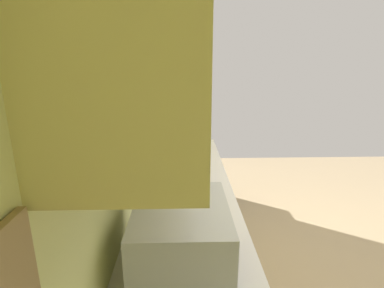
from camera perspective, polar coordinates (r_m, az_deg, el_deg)
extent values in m
cube|color=#DCDE89|center=(1.90, -12.58, 2.09)|extent=(4.24, 0.12, 2.61)
cube|color=#D8CC73|center=(1.94, -1.16, -26.34)|extent=(3.32, 0.61, 0.88)
cube|color=silver|center=(1.67, -1.26, -14.77)|extent=(3.35, 0.64, 0.02)
cube|color=#332819|center=(2.14, 7.72, -21.68)|extent=(0.01, 0.01, 0.81)
cube|color=#332819|center=(2.53, 5.96, -15.13)|extent=(0.01, 0.01, 0.81)
cube|color=#332819|center=(2.94, 4.74, -10.36)|extent=(0.01, 0.01, 0.81)
cube|color=#DBCD77|center=(1.44, -7.05, 17.58)|extent=(1.87, 0.35, 0.62)
cube|color=#B7BABF|center=(3.65, -1.52, -4.73)|extent=(0.63, 0.61, 0.90)
cube|color=black|center=(3.68, 3.35, -5.33)|extent=(0.49, 0.01, 0.50)
cube|color=black|center=(3.52, -1.57, 2.34)|extent=(0.60, 0.58, 0.02)
cube|color=#B7BABF|center=(3.51, -6.24, 3.56)|extent=(0.60, 0.04, 0.18)
cylinder|color=#38383D|center=(3.38, 0.29, 2.04)|extent=(0.11, 0.11, 0.01)
cylinder|color=#38383D|center=(3.65, 0.14, 3.09)|extent=(0.11, 0.11, 0.01)
cylinder|color=#38383D|center=(3.38, -3.43, 2.01)|extent=(0.11, 0.11, 0.01)
cylinder|color=#38383D|center=(3.65, -3.30, 3.06)|extent=(0.11, 0.11, 0.01)
cube|color=#B7BABF|center=(1.29, -2.09, -17.33)|extent=(0.49, 0.39, 0.27)
cube|color=black|center=(1.27, 7.48, -18.16)|extent=(0.31, 0.01, 0.19)
cube|color=#2D2D33|center=(1.47, 6.02, -12.99)|extent=(0.09, 0.01, 0.19)
cylinder|color=gold|center=(2.97, -0.46, 0.11)|extent=(0.13, 0.13, 0.06)
cylinder|color=gold|center=(2.96, -0.46, 0.37)|extent=(0.10, 0.10, 0.03)
cylinder|color=#B7BABF|center=(2.08, 0.10, -5.49)|extent=(0.15, 0.15, 0.16)
cylinder|color=black|center=(2.05, 0.10, -3.11)|extent=(0.04, 0.04, 0.02)
cylinder|color=#B7BABF|center=(2.15, 0.03, -3.88)|extent=(0.09, 0.02, 0.05)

